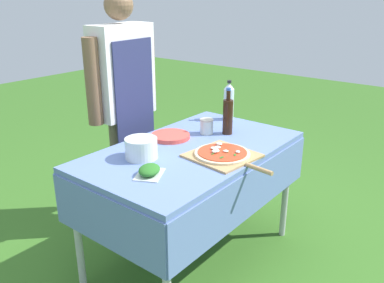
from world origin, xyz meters
TOP-DOWN VIEW (x-y plane):
  - ground_plane at (0.00, 0.00)m, footprint 12.00×12.00m
  - prep_table at (0.00, 0.00)m, footprint 1.35×0.80m
  - person_cook at (0.09, 0.66)m, footprint 0.61×0.22m
  - pizza_on_peel at (-0.00, -0.22)m, footprint 0.37×0.51m
  - oil_bottle at (0.34, -0.02)m, footprint 0.06×0.06m
  - water_bottle at (0.60, 0.15)m, footprint 0.07×0.07m
  - herb_container at (-0.42, -0.06)m, footprint 0.20×0.18m
  - mixing_tub at (-0.29, 0.12)m, footprint 0.18×0.18m
  - plate_stack at (0.05, 0.21)m, footprint 0.24×0.24m
  - sauce_jar at (0.26, 0.09)m, footprint 0.09×0.09m

SIDE VIEW (x-z plane):
  - ground_plane at x=0.00m, z-range 0.00..0.00m
  - prep_table at x=0.00m, z-range 0.30..1.06m
  - plate_stack at x=0.05m, z-range 0.76..0.79m
  - pizza_on_peel at x=0.00m, z-range 0.75..0.80m
  - herb_container at x=-0.42m, z-range 0.76..0.81m
  - sauce_jar at x=0.26m, z-range 0.76..0.85m
  - mixing_tub at x=-0.29m, z-range 0.76..0.87m
  - oil_bottle at x=0.34m, z-range 0.73..1.03m
  - water_bottle at x=0.60m, z-range 0.75..1.03m
  - person_cook at x=0.09m, z-range 0.15..1.77m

